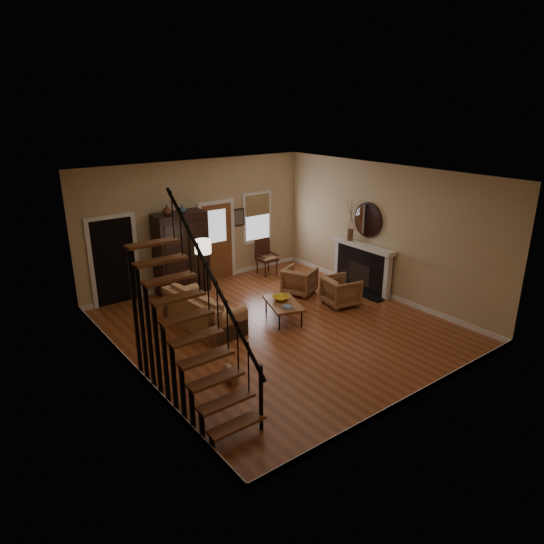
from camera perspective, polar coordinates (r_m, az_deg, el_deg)
room at (r=11.29m, az=-6.28°, el=3.01°), size 7.00×7.33×3.30m
staircase at (r=7.65m, az=-9.59°, el=-4.51°), size 0.94×2.80×3.20m
fireplace at (r=12.75m, az=10.65°, el=1.10°), size 0.33×1.95×2.30m
armoire at (r=12.46m, az=-10.63°, el=2.17°), size 1.30×0.60×2.10m
vase_a at (r=11.94m, az=-12.26°, el=7.14°), size 0.24×0.24×0.25m
vase_b at (r=12.11m, az=-10.54°, el=7.34°), size 0.20×0.20×0.21m
sofa at (r=10.69m, az=-8.05°, el=-4.49°), size 1.05×2.07×0.74m
coffee_table at (r=10.95m, az=1.34°, el=-4.63°), size 0.97×1.25×0.42m
bowl at (r=10.98m, az=1.07°, el=-3.08°), size 0.38×0.38×0.09m
books at (r=10.57m, az=1.85°, el=-4.14°), size 0.20×0.28×0.05m
armchair_left at (r=11.80m, az=8.11°, el=-2.26°), size 0.91×0.89×0.71m
armchair_right at (r=12.40m, az=3.28°, el=-1.04°), size 1.00×0.99×0.69m
floor_lamp at (r=11.53m, az=-7.98°, el=-0.23°), size 0.44×0.44×1.67m
side_chair at (r=13.73m, az=-0.60°, el=1.76°), size 0.54×0.54×1.02m
dog at (r=8.71m, az=-4.67°, el=-11.94°), size 0.26×0.41×0.29m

